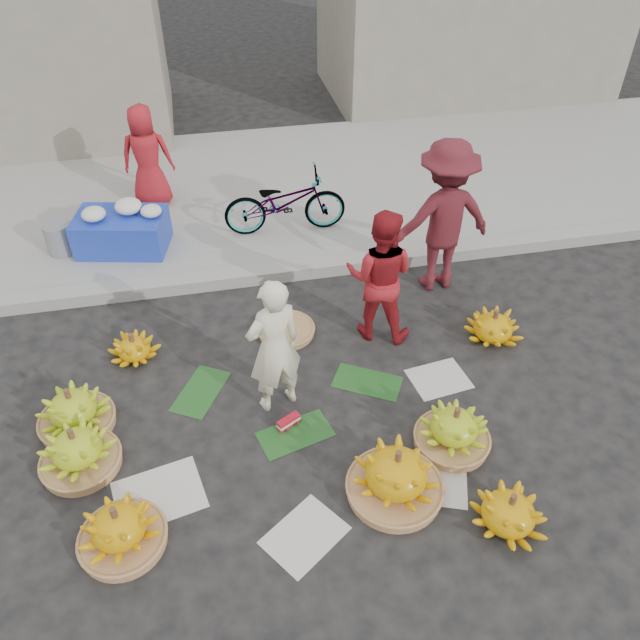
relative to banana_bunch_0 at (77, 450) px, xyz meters
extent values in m
plane|color=black|center=(1.94, 0.16, -0.20)|extent=(80.00, 80.00, 0.00)
cube|color=gray|center=(1.94, 2.36, -0.12)|extent=(40.00, 0.25, 0.15)
cube|color=gray|center=(1.94, 4.46, -0.14)|extent=(40.00, 4.00, 0.12)
cylinder|color=#A06F43|center=(0.00, 0.00, -0.15)|extent=(0.66, 0.66, 0.09)
cylinder|color=#543121|center=(0.00, 0.00, 0.20)|extent=(0.05, 0.05, 0.12)
cylinder|color=#A06F43|center=(0.37, -0.82, -0.15)|extent=(0.65, 0.65, 0.09)
cylinder|color=#543121|center=(0.37, -0.82, 0.19)|extent=(0.05, 0.05, 0.12)
cylinder|color=#A06F43|center=(2.53, -0.79, -0.15)|extent=(0.78, 0.78, 0.09)
cylinder|color=#543121|center=(2.53, -0.79, 0.26)|extent=(0.05, 0.05, 0.12)
cylinder|color=#543121|center=(3.30, -1.25, 0.11)|extent=(0.05, 0.05, 0.12)
cylinder|color=#A06F43|center=(3.16, -0.41, -0.15)|extent=(0.65, 0.65, 0.09)
cylinder|color=#543121|center=(3.16, -0.41, 0.19)|extent=(0.05, 0.05, 0.12)
cylinder|color=#543121|center=(4.09, 0.84, 0.10)|extent=(0.05, 0.05, 0.12)
cylinder|color=#A06F43|center=(-0.07, 0.47, -0.15)|extent=(0.66, 0.66, 0.09)
cylinder|color=#543121|center=(-0.07, 0.47, 0.20)|extent=(0.05, 0.05, 0.12)
cylinder|color=#543121|center=(0.42, 1.29, 0.04)|extent=(0.05, 0.05, 0.12)
cylinder|color=#A06F43|center=(1.98, 1.34, -0.16)|extent=(0.60, 0.60, 0.07)
cube|color=red|center=(1.80, 0.08, -0.14)|extent=(0.23, 0.17, 0.09)
imported|color=white|center=(1.74, 0.38, 0.51)|extent=(0.59, 0.48, 1.41)
imported|color=red|center=(2.92, 1.18, 0.53)|extent=(0.87, 0.80, 1.45)
imported|color=maroon|center=(3.82, 1.89, 0.69)|extent=(1.18, 0.73, 1.76)
cube|color=#1A32AF|center=(0.27, 3.20, 0.14)|extent=(1.17, 0.87, 0.44)
ellipsoid|color=silver|center=(0.01, 3.16, 0.44)|extent=(0.28, 0.28, 0.15)
ellipsoid|color=silver|center=(0.41, 3.25, 0.45)|extent=(0.32, 0.32, 0.17)
ellipsoid|color=silver|center=(0.67, 3.12, 0.43)|extent=(0.25, 0.25, 0.14)
cylinder|color=slate|center=(-0.46, 3.26, 0.12)|extent=(0.34, 0.34, 0.38)
imported|color=red|center=(0.64, 4.26, 0.60)|extent=(0.70, 0.49, 1.35)
imported|color=gray|center=(2.28, 3.20, 0.33)|extent=(0.58, 1.54, 0.80)
camera|label=1|loc=(1.32, -3.63, 4.17)|focal=35.00mm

